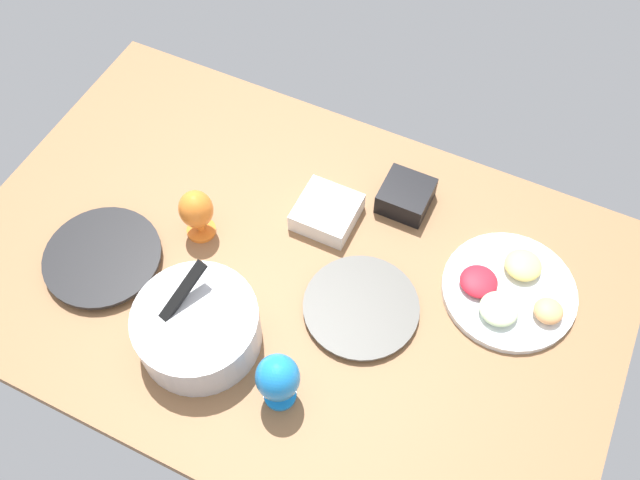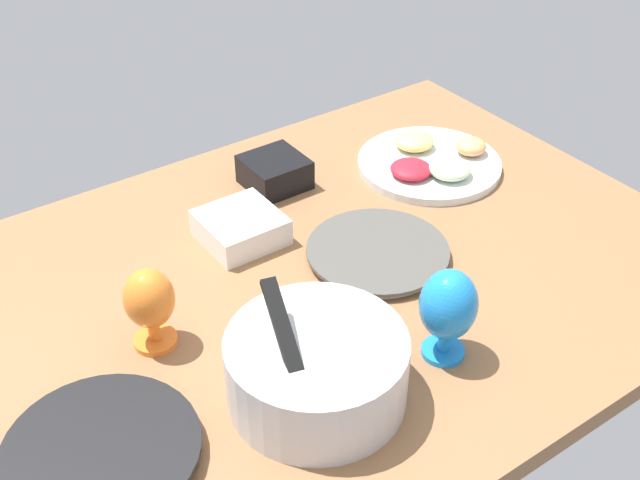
{
  "view_description": "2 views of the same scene",
  "coord_description": "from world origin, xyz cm",
  "px_view_note": "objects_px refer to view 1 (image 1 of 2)",
  "views": [
    {
      "loc": [
        -42.88,
        71.81,
        144.83
      ],
      "look_at": [
        -4.85,
        -7.81,
        6.36
      ],
      "focal_mm": 38.62,
      "sensor_mm": 36.0,
      "label": 1
    },
    {
      "loc": [
        60.34,
        97.12,
        94.65
      ],
      "look_at": [
        -9.25,
        -1.81,
        6.36
      ],
      "focal_mm": 45.97,
      "sensor_mm": 36.0,
      "label": 2
    }
  ],
  "objects_px": {
    "mixing_bowl": "(197,327)",
    "dinner_plate_left": "(361,307)",
    "hurricane_glass_orange": "(196,211)",
    "square_bowl_black": "(406,195)",
    "square_bowl_white": "(327,211)",
    "hurricane_glass_blue": "(278,379)",
    "fruit_platter": "(509,290)",
    "dinner_plate_right": "(103,258)"
  },
  "relations": [
    {
      "from": "mixing_bowl",
      "to": "dinner_plate_left",
      "type": "bearing_deg",
      "value": -142.98
    },
    {
      "from": "hurricane_glass_orange",
      "to": "square_bowl_black",
      "type": "height_order",
      "value": "hurricane_glass_orange"
    },
    {
      "from": "square_bowl_white",
      "to": "hurricane_glass_orange",
      "type": "bearing_deg",
      "value": 32.64
    },
    {
      "from": "hurricane_glass_blue",
      "to": "square_bowl_white",
      "type": "bearing_deg",
      "value": -77.02
    },
    {
      "from": "dinner_plate_left",
      "to": "square_bowl_black",
      "type": "bearing_deg",
      "value": -86.32
    },
    {
      "from": "square_bowl_white",
      "to": "square_bowl_black",
      "type": "relative_size",
      "value": 1.19
    },
    {
      "from": "dinner_plate_left",
      "to": "mixing_bowl",
      "type": "height_order",
      "value": "mixing_bowl"
    },
    {
      "from": "hurricane_glass_blue",
      "to": "square_bowl_black",
      "type": "xyz_separation_m",
      "value": [
        -0.05,
        -0.6,
        -0.06
      ]
    },
    {
      "from": "hurricane_glass_blue",
      "to": "square_bowl_white",
      "type": "xyz_separation_m",
      "value": [
        0.11,
        -0.47,
        -0.07
      ]
    },
    {
      "from": "hurricane_glass_orange",
      "to": "hurricane_glass_blue",
      "type": "height_order",
      "value": "hurricane_glass_blue"
    },
    {
      "from": "hurricane_glass_blue",
      "to": "square_bowl_black",
      "type": "distance_m",
      "value": 0.6
    },
    {
      "from": "mixing_bowl",
      "to": "hurricane_glass_orange",
      "type": "xyz_separation_m",
      "value": [
        0.15,
        -0.25,
        0.03
      ]
    },
    {
      "from": "fruit_platter",
      "to": "hurricane_glass_orange",
      "type": "bearing_deg",
      "value": 12.03
    },
    {
      "from": "dinner_plate_left",
      "to": "fruit_platter",
      "type": "bearing_deg",
      "value": -147.83
    },
    {
      "from": "hurricane_glass_blue",
      "to": "dinner_plate_right",
      "type": "bearing_deg",
      "value": -12.17
    },
    {
      "from": "fruit_platter",
      "to": "hurricane_glass_orange",
      "type": "distance_m",
      "value": 0.77
    },
    {
      "from": "hurricane_glass_blue",
      "to": "mixing_bowl",
      "type": "bearing_deg",
      "value": -10.53
    },
    {
      "from": "square_bowl_black",
      "to": "square_bowl_white",
      "type": "bearing_deg",
      "value": 38.74
    },
    {
      "from": "square_bowl_white",
      "to": "dinner_plate_left",
      "type": "bearing_deg",
      "value": 132.43
    },
    {
      "from": "dinner_plate_left",
      "to": "hurricane_glass_orange",
      "type": "xyz_separation_m",
      "value": [
        0.45,
        -0.03,
        0.08
      ]
    },
    {
      "from": "dinner_plate_right",
      "to": "fruit_platter",
      "type": "bearing_deg",
      "value": -159.8
    },
    {
      "from": "dinner_plate_left",
      "to": "mixing_bowl",
      "type": "xyz_separation_m",
      "value": [
        0.3,
        0.23,
        0.05
      ]
    },
    {
      "from": "dinner_plate_left",
      "to": "fruit_platter",
      "type": "relative_size",
      "value": 0.86
    },
    {
      "from": "dinner_plate_right",
      "to": "fruit_platter",
      "type": "height_order",
      "value": "fruit_platter"
    },
    {
      "from": "dinner_plate_left",
      "to": "square_bowl_black",
      "type": "xyz_separation_m",
      "value": [
        0.02,
        -0.33,
        0.03
      ]
    },
    {
      "from": "hurricane_glass_orange",
      "to": "square_bowl_white",
      "type": "xyz_separation_m",
      "value": [
        -0.27,
        -0.17,
        -0.06
      ]
    },
    {
      "from": "square_bowl_black",
      "to": "dinner_plate_right",
      "type": "bearing_deg",
      "value": 38.68
    },
    {
      "from": "hurricane_glass_orange",
      "to": "square_bowl_black",
      "type": "bearing_deg",
      "value": -144.95
    },
    {
      "from": "dinner_plate_left",
      "to": "mixing_bowl",
      "type": "bearing_deg",
      "value": 37.02
    },
    {
      "from": "dinner_plate_right",
      "to": "hurricane_glass_blue",
      "type": "xyz_separation_m",
      "value": [
        -0.55,
        0.12,
        0.09
      ]
    },
    {
      "from": "mixing_bowl",
      "to": "hurricane_glass_orange",
      "type": "height_order",
      "value": "mixing_bowl"
    },
    {
      "from": "fruit_platter",
      "to": "square_bowl_black",
      "type": "bearing_deg",
      "value": -23.84
    },
    {
      "from": "hurricane_glass_orange",
      "to": "square_bowl_white",
      "type": "bearing_deg",
      "value": -147.36
    },
    {
      "from": "square_bowl_white",
      "to": "square_bowl_black",
      "type": "height_order",
      "value": "square_bowl_black"
    },
    {
      "from": "square_bowl_black",
      "to": "dinner_plate_left",
      "type": "bearing_deg",
      "value": 93.68
    },
    {
      "from": "dinner_plate_right",
      "to": "fruit_platter",
      "type": "distance_m",
      "value": 0.98
    },
    {
      "from": "dinner_plate_right",
      "to": "hurricane_glass_blue",
      "type": "relative_size",
      "value": 1.71
    },
    {
      "from": "hurricane_glass_blue",
      "to": "dinner_plate_left",
      "type": "bearing_deg",
      "value": -105.63
    },
    {
      "from": "mixing_bowl",
      "to": "square_bowl_white",
      "type": "height_order",
      "value": "mixing_bowl"
    },
    {
      "from": "mixing_bowl",
      "to": "square_bowl_black",
      "type": "height_order",
      "value": "mixing_bowl"
    },
    {
      "from": "hurricane_glass_blue",
      "to": "square_bowl_black",
      "type": "bearing_deg",
      "value": -95.14
    },
    {
      "from": "fruit_platter",
      "to": "square_bowl_black",
      "type": "distance_m",
      "value": 0.35
    }
  ]
}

